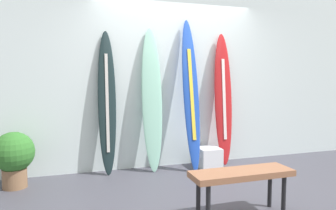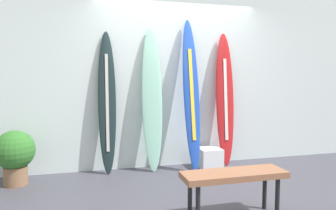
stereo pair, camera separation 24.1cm
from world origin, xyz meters
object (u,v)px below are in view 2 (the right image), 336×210
Objects in this scene: surfboard_crimson at (225,99)px; bench at (234,178)px; surfboard_cobalt at (191,94)px; surfboard_charcoal at (107,104)px; display_block_left at (210,158)px; potted_plant at (15,154)px; surfboard_seafoam at (152,100)px.

surfboard_crimson is 2.00× the size of bench.
surfboard_cobalt is at bearing 84.94° from bench.
surfboard_charcoal is 6.16× the size of display_block_left.
display_block_left is (0.29, -0.02, -0.97)m from surfboard_cobalt.
surfboard_cobalt is at bearing 2.44° from potted_plant.
surfboard_seafoam reaches higher than display_block_left.
surfboard_cobalt reaches higher than display_block_left.
surfboard_seafoam is 2.99× the size of potted_plant.
bench is at bearing -104.86° from display_block_left.
display_block_left is (1.51, -0.15, -0.85)m from surfboard_charcoal.
display_block_left is at bearing -5.59° from surfboard_charcoal.
surfboard_charcoal reaches higher than display_block_left.
bench is at bearing -112.34° from surfboard_crimson.
surfboard_crimson is (1.16, 0.00, -0.02)m from surfboard_seafoam.
surfboard_seafoam reaches higher than bench.
surfboard_crimson is (1.80, -0.03, 0.03)m from surfboard_charcoal.
bench is (-0.15, -1.69, -0.72)m from surfboard_cobalt.
surfboard_charcoal is 1.74m from display_block_left.
surfboard_charcoal is at bearing 179.19° from surfboard_crimson.
surfboard_seafoam reaches higher than surfboard_crimson.
surfboard_cobalt is 2.50m from potted_plant.
surfboard_crimson is 2.94× the size of potted_plant.
surfboard_crimson reaches higher than surfboard_charcoal.
display_block_left is at bearing -157.40° from surfboard_crimson.
surfboard_crimson is at bearing 67.66° from bench.
surfboard_seafoam is 1.95m from potted_plant.
potted_plant reaches higher than bench.
potted_plant is at bearing -177.56° from surfboard_cobalt.
display_block_left is 0.32× the size of bench.
surfboard_cobalt is 1.85m from bench.
potted_plant is at bearing -176.05° from surfboard_crimson.
surfboard_seafoam is 1.95m from bench.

